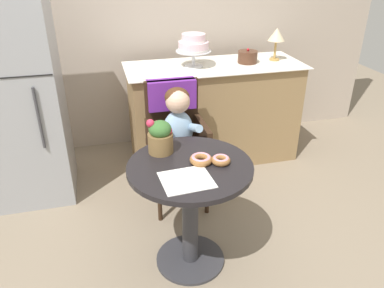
{
  "coord_description": "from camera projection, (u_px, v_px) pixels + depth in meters",
  "views": [
    {
      "loc": [
        -0.45,
        -1.78,
        1.81
      ],
      "look_at": [
        0.05,
        0.15,
        0.77
      ],
      "focal_mm": 35.43,
      "sensor_mm": 36.0,
      "label": 1
    }
  ],
  "objects": [
    {
      "name": "back_wall",
      "position": [
        140.0,
        4.0,
        3.43
      ],
      "size": [
        4.8,
        0.1,
        2.7
      ],
      "primitive_type": "cube",
      "color": "#B2A393",
      "rests_on": "ground"
    },
    {
      "name": "table_lamp",
      "position": [
        277.0,
        36.0,
        3.33
      ],
      "size": [
        0.15,
        0.15,
        0.28
      ],
      "color": "#B28C47",
      "rests_on": "display_counter"
    },
    {
      "name": "seated_child",
      "position": [
        179.0,
        128.0,
        2.66
      ],
      "size": [
        0.27,
        0.32,
        0.73
      ],
      "color": "#8CADCC",
      "rests_on": "ground"
    },
    {
      "name": "donut_mid",
      "position": [
        201.0,
        159.0,
        2.14
      ],
      "size": [
        0.13,
        0.13,
        0.04
      ],
      "color": "#936033",
      "rests_on": "cafe_table"
    },
    {
      "name": "flower_vase",
      "position": [
        160.0,
        136.0,
        2.22
      ],
      "size": [
        0.15,
        0.15,
        0.22
      ],
      "color": "brown",
      "rests_on": "cafe_table"
    },
    {
      "name": "display_counter",
      "position": [
        214.0,
        112.0,
        3.5
      ],
      "size": [
        1.56,
        0.62,
        0.9
      ],
      "color": "#93754C",
      "rests_on": "ground"
    },
    {
      "name": "paper_napkin",
      "position": [
        187.0,
        180.0,
        1.99
      ],
      "size": [
        0.28,
        0.25,
        0.0
      ],
      "primitive_type": "cube",
      "rotation": [
        0.0,
        0.0,
        0.07
      ],
      "color": "white",
      "rests_on": "cafe_table"
    },
    {
      "name": "round_layer_cake",
      "position": [
        248.0,
        57.0,
        3.33
      ],
      "size": [
        0.17,
        0.17,
        0.13
      ],
      "color": "#4C2D1E",
      "rests_on": "display_counter"
    },
    {
      "name": "wicker_chair",
      "position": [
        175.0,
        124.0,
        2.82
      ],
      "size": [
        0.42,
        0.45,
        0.95
      ],
      "rotation": [
        0.0,
        0.0,
        0.09
      ],
      "color": "#332114",
      "rests_on": "ground"
    },
    {
      "name": "cafe_table",
      "position": [
        190.0,
        196.0,
        2.23
      ],
      "size": [
        0.72,
        0.72,
        0.72
      ],
      "color": "black",
      "rests_on": "ground"
    },
    {
      "name": "refrigerator",
      "position": [
        16.0,
        94.0,
        2.79
      ],
      "size": [
        0.64,
        0.63,
        1.7
      ],
      "color": "#9EA0A5",
      "rests_on": "ground"
    },
    {
      "name": "tiered_cake_stand",
      "position": [
        194.0,
        45.0,
        3.16
      ],
      "size": [
        0.3,
        0.3,
        0.28
      ],
      "color": "silver",
      "rests_on": "display_counter"
    },
    {
      "name": "ground_plane",
      "position": [
        190.0,
        260.0,
        2.47
      ],
      "size": [
        8.0,
        8.0,
        0.0
      ],
      "primitive_type": "plane",
      "color": "gray"
    },
    {
      "name": "donut_front",
      "position": [
        221.0,
        160.0,
        2.14
      ],
      "size": [
        0.11,
        0.11,
        0.04
      ],
      "color": "#936033",
      "rests_on": "cafe_table"
    }
  ]
}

